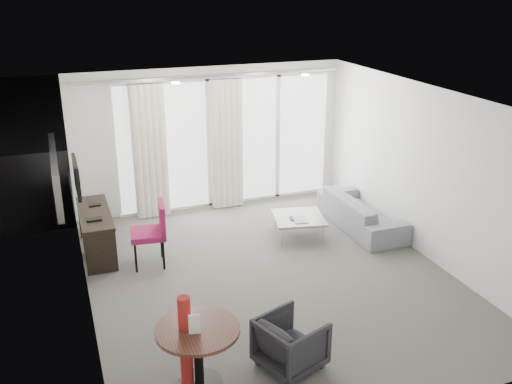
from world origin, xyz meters
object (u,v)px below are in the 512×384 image
object	(u,v)px
desk	(97,233)
rattan_chair_b	(280,147)
round_table	(199,357)
rattan_chair_a	(243,165)
coffee_table	(298,227)
desk_chair	(148,235)
red_lamp	(186,343)
tub_armchair	(291,343)
sofa	(361,212)

from	to	relation	value
desk	rattan_chair_b	size ratio (longest dim) A/B	1.89
desk	round_table	world-z (taller)	round_table
rattan_chair_a	coffee_table	bearing A→B (deg)	-70.70
desk_chair	coffee_table	xyz separation A→B (m)	(2.50, 0.13, -0.31)
desk_chair	coffee_table	size ratio (longest dim) A/B	1.22
rattan_chair_a	desk	bearing A→B (deg)	-126.32
red_lamp	rattan_chair_b	distance (m)	7.82
desk_chair	round_table	world-z (taller)	desk_chair
red_lamp	tub_armchair	distance (m)	1.18
sofa	tub_armchair	bearing A→B (deg)	139.16
round_table	red_lamp	bearing A→B (deg)	163.24
round_table	coffee_table	xyz separation A→B (m)	(2.48, 3.02, -0.17)
desk	desk_chair	distance (m)	0.96
desk_chair	round_table	size ratio (longest dim) A/B	1.12
desk	round_table	distance (m)	3.61
red_lamp	sofa	world-z (taller)	red_lamp
round_table	rattan_chair_b	world-z (taller)	rattan_chair_b
round_table	rattan_chair_b	distance (m)	7.80
tub_armchair	rattan_chair_b	world-z (taller)	rattan_chair_b
rattan_chair_a	rattan_chair_b	world-z (taller)	rattan_chair_a
rattan_chair_b	coffee_table	bearing A→B (deg)	-98.66
coffee_table	rattan_chair_a	size ratio (longest dim) A/B	0.96
sofa	desk_chair	bearing A→B (deg)	91.68
desk	coffee_table	xyz separation A→B (m)	(3.19, -0.53, -0.16)
coffee_table	sofa	distance (m)	1.17
round_table	desk_chair	bearing A→B (deg)	90.24
desk	red_lamp	bearing A→B (deg)	-80.61
coffee_table	sofa	xyz separation A→B (m)	(1.17, -0.02, 0.10)
red_lamp	coffee_table	world-z (taller)	red_lamp
rattan_chair_b	desk	bearing A→B (deg)	-133.95
coffee_table	sofa	size ratio (longest dim) A/B	0.42
red_lamp	desk_chair	bearing A→B (deg)	87.82
red_lamp	coffee_table	size ratio (longest dim) A/B	1.32
desk	rattan_chair_b	distance (m)	5.53
red_lamp	sofa	bearing A→B (deg)	38.13
sofa	rattan_chair_b	size ratio (longest dim) A/B	2.47
round_table	rattan_chair_b	xyz separation A→B (m)	(3.73, 6.85, 0.04)
round_table	tub_armchair	xyz separation A→B (m)	(1.03, -0.04, -0.05)
round_table	rattan_chair_a	bearing A→B (deg)	66.99
desk_chair	rattan_chair_b	size ratio (longest dim) A/B	1.25
desk_chair	sofa	xyz separation A→B (m)	(3.66, 0.11, -0.21)
red_lamp	sofa	xyz separation A→B (m)	(3.77, 2.96, -0.25)
desk	rattan_chair_a	distance (m)	3.85
desk_chair	tub_armchair	distance (m)	3.11
tub_armchair	coffee_table	xyz separation A→B (m)	(1.46, 3.05, -0.12)
desk_chair	red_lamp	size ratio (longest dim) A/B	0.92
coffee_table	round_table	bearing A→B (deg)	-129.48
red_lamp	sofa	size ratio (longest dim) A/B	0.55
desk	sofa	world-z (taller)	desk
sofa	rattan_chair_b	world-z (taller)	rattan_chair_b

